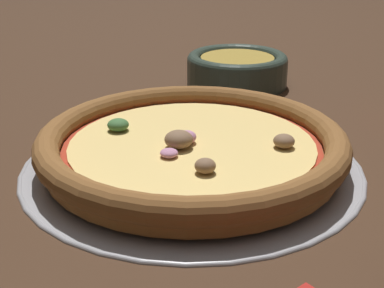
# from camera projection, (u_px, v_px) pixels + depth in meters

# --- Properties ---
(ground_plane) EXTENTS (3.00, 3.00, 0.00)m
(ground_plane) POSITION_uv_depth(u_px,v_px,m) (192.00, 166.00, 0.57)
(ground_plane) COLOR #3D2616
(pizza_tray) EXTENTS (0.36, 0.36, 0.01)m
(pizza_tray) POSITION_uv_depth(u_px,v_px,m) (192.00, 163.00, 0.57)
(pizza_tray) COLOR #9E9EA3
(pizza_tray) RESTS_ON ground_plane
(pizza) EXTENTS (0.32, 0.32, 0.04)m
(pizza) POSITION_uv_depth(u_px,v_px,m) (192.00, 145.00, 0.56)
(pizza) COLOR #A86B33
(pizza) RESTS_ON pizza_tray
(bowl_near) EXTENTS (0.16, 0.16, 0.05)m
(bowl_near) POSITION_uv_depth(u_px,v_px,m) (237.00, 68.00, 0.84)
(bowl_near) COLOR #334238
(bowl_near) RESTS_ON ground_plane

